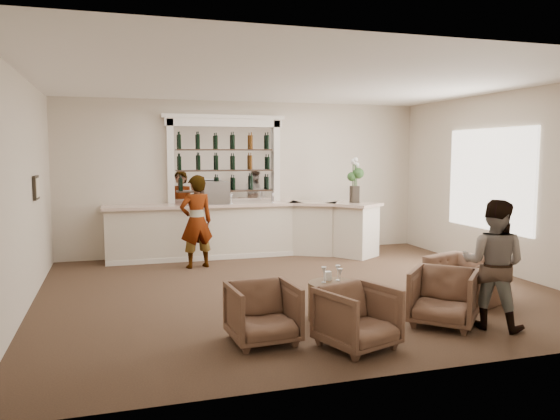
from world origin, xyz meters
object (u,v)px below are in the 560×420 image
(espresso_machine, at_px, (216,193))
(flower_vase, at_px, (355,178))
(armchair_left, at_px, (263,313))
(armchair_far, at_px, (467,279))
(bar_counter, at_px, (245,230))
(armchair_center, at_px, (358,317))
(cocktail_table, at_px, (333,301))
(armchair_right, at_px, (443,297))
(guest, at_px, (494,264))
(sommelier, at_px, (196,222))

(espresso_machine, relative_size, flower_vase, 0.56)
(armchair_left, height_order, armchair_far, armchair_left)
(bar_counter, distance_m, armchair_far, 4.96)
(armchair_center, bearing_deg, cocktail_table, 63.42)
(armchair_center, xyz_separation_m, armchair_right, (1.40, 0.43, 0.01))
(armchair_left, relative_size, armchair_right, 0.96)
(bar_counter, bearing_deg, guest, -71.17)
(bar_counter, height_order, armchair_left, bar_counter)
(bar_counter, bearing_deg, armchair_left, -101.15)
(sommelier, bearing_deg, armchair_left, 79.62)
(armchair_left, height_order, flower_vase, flower_vase)
(cocktail_table, height_order, sommelier, sommelier)
(armchair_center, distance_m, armchair_far, 2.76)
(flower_vase, bearing_deg, bar_counter, 165.73)
(armchair_left, bearing_deg, espresso_machine, 81.92)
(bar_counter, relative_size, armchair_right, 7.13)
(flower_vase, bearing_deg, armchair_left, -125.30)
(cocktail_table, xyz_separation_m, armchair_center, (-0.14, -1.06, 0.10))
(guest, height_order, armchair_center, guest)
(cocktail_table, xyz_separation_m, flower_vase, (2.17, 4.06, 1.42))
(cocktail_table, relative_size, armchair_left, 0.85)
(sommelier, xyz_separation_m, armchair_left, (0.12, -4.40, -0.54))
(bar_counter, xyz_separation_m, armchair_left, (-1.03, -5.21, -0.22))
(guest, distance_m, armchair_left, 2.96)
(cocktail_table, xyz_separation_m, armchair_left, (-1.11, -0.57, 0.10))
(sommelier, relative_size, armchair_far, 1.78)
(armchair_left, distance_m, flower_vase, 5.83)
(armchair_center, bearing_deg, armchair_right, -1.85)
(armchair_center, distance_m, espresso_machine, 5.79)
(cocktail_table, bearing_deg, bar_counter, 91.08)
(guest, relative_size, espresso_machine, 3.06)
(armchair_center, xyz_separation_m, flower_vase, (2.31, 5.12, 1.32))
(flower_vase, bearing_deg, cocktail_table, -118.09)
(armchair_right, xyz_separation_m, flower_vase, (0.91, 4.69, 1.31))
(armchair_center, relative_size, espresso_machine, 1.46)
(armchair_right, bearing_deg, bar_counter, 147.85)
(armchair_left, height_order, armchair_center, armchair_center)
(sommelier, bearing_deg, armchair_center, 90.68)
(armchair_left, bearing_deg, sommelier, 87.91)
(espresso_machine, bearing_deg, flower_vase, -9.31)
(sommelier, bearing_deg, flower_vase, 172.07)
(armchair_right, bearing_deg, cocktail_table, -162.97)
(sommelier, distance_m, armchair_left, 4.43)
(guest, height_order, armchair_far, guest)
(armchair_right, relative_size, armchair_far, 0.80)
(cocktail_table, distance_m, espresso_machine, 4.81)
(espresso_machine, bearing_deg, armchair_right, -67.75)
(armchair_far, bearing_deg, guest, -44.65)
(armchair_right, bearing_deg, armchair_center, -119.38)
(armchair_center, relative_size, flower_vase, 0.82)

